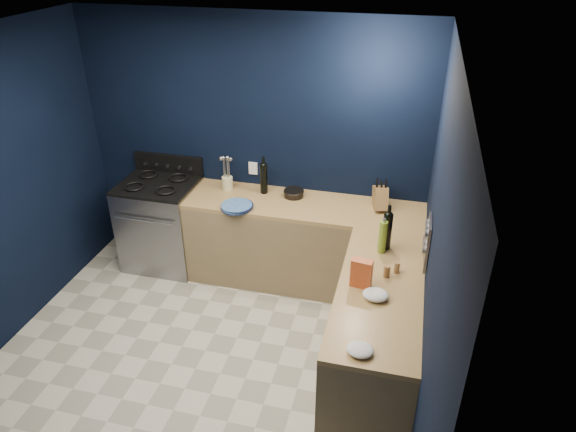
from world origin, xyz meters
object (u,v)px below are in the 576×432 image
(gas_range, at_px, (163,225))
(plate_stack, at_px, (237,206))
(utensil_crock, at_px, (227,183))
(crouton_bag, at_px, (361,273))
(knife_block, at_px, (380,198))

(gas_range, bearing_deg, plate_stack, -13.34)
(utensil_crock, xyz_separation_m, crouton_bag, (1.51, -1.29, 0.05))
(knife_block, relative_size, crouton_bag, 0.95)
(plate_stack, bearing_deg, utensil_crock, 120.98)
(plate_stack, height_order, utensil_crock, utensil_crock)
(gas_range, height_order, utensil_crock, utensil_crock)
(utensil_crock, bearing_deg, gas_range, -168.36)
(utensil_crock, height_order, crouton_bag, crouton_bag)
(knife_block, height_order, crouton_bag, knife_block)
(gas_range, relative_size, crouton_bag, 4.04)
(crouton_bag, bearing_deg, plate_stack, 152.04)
(gas_range, relative_size, plate_stack, 3.10)
(gas_range, relative_size, utensil_crock, 6.81)
(gas_range, xyz_separation_m, knife_block, (2.24, 0.11, 0.55))
(gas_range, xyz_separation_m, utensil_crock, (0.71, 0.15, 0.51))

